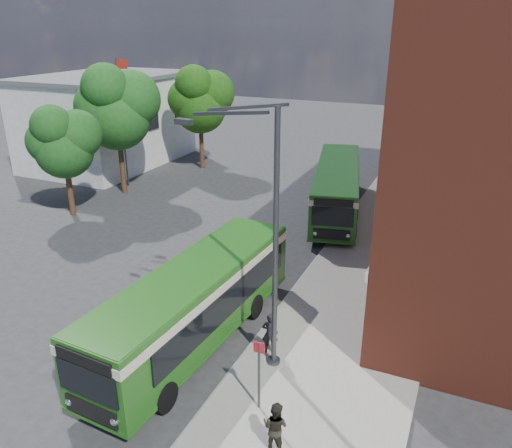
% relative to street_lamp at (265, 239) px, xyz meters
% --- Properties ---
extents(ground, '(120.00, 120.00, 0.00)m').
position_rel_street_lamp_xyz_m(ground, '(-4.84, 2.00, -4.79)').
color(ground, '#2C2C2F').
rests_on(ground, ground).
extents(pavement, '(6.00, 48.00, 0.15)m').
position_rel_street_lamp_xyz_m(pavement, '(2.16, 10.00, -4.72)').
color(pavement, gray).
rests_on(pavement, ground).
extents(kerb_line, '(0.12, 48.00, 0.01)m').
position_rel_street_lamp_xyz_m(kerb_line, '(-0.89, 10.00, -4.79)').
color(kerb_line, beige).
rests_on(kerb_line, ground).
extents(white_building, '(9.40, 13.40, 7.30)m').
position_rel_street_lamp_xyz_m(white_building, '(-22.84, 20.00, -1.13)').
color(white_building, beige).
rests_on(white_building, ground).
extents(flagpole, '(0.95, 0.10, 9.00)m').
position_rel_street_lamp_xyz_m(flagpole, '(-17.29, 15.00, 0.15)').
color(flagpole, '#393B3E').
rests_on(flagpole, ground).
extents(street_lamp, '(2.96, 2.38, 9.00)m').
position_rel_street_lamp_xyz_m(street_lamp, '(0.00, 0.00, 0.00)').
color(street_lamp, '#393B3E').
rests_on(street_lamp, ground).
extents(bus_stop_sign, '(0.35, 0.08, 2.52)m').
position_rel_street_lamp_xyz_m(bus_stop_sign, '(0.76, -2.20, -3.28)').
color(bus_stop_sign, '#393B3E').
rests_on(bus_stop_sign, ground).
extents(bus_front, '(3.18, 10.88, 3.02)m').
position_rel_street_lamp_xyz_m(bus_front, '(-2.85, 0.19, -2.96)').
color(bus_front, '#205917').
rests_on(bus_front, ground).
extents(bus_rear, '(5.27, 12.34, 3.02)m').
position_rel_street_lamp_xyz_m(bus_rear, '(-1.86, 15.88, -2.96)').
color(bus_rear, '#205B1C').
rests_on(bus_rear, ground).
extents(pedestrian_a, '(0.67, 0.54, 1.60)m').
position_rel_street_lamp_xyz_m(pedestrian_a, '(0.01, 0.50, -3.84)').
color(pedestrian_a, black).
rests_on(pedestrian_a, pavement).
extents(pedestrian_b, '(0.82, 0.68, 1.56)m').
position_rel_street_lamp_xyz_m(pedestrian_b, '(1.83, -3.50, -3.86)').
color(pedestrian_b, black).
rests_on(pedestrian_b, pavement).
extents(tree_left, '(4.08, 3.88, 6.90)m').
position_rel_street_lamp_xyz_m(tree_left, '(-16.72, 8.68, -0.12)').
color(tree_left, '#392614').
rests_on(tree_left, ground).
extents(tree_mid, '(5.26, 5.00, 8.88)m').
position_rel_street_lamp_xyz_m(tree_mid, '(-16.56, 13.60, 1.23)').
color(tree_mid, '#392614').
rests_on(tree_mid, ground).
extents(tree_right, '(4.91, 4.67, 8.29)m').
position_rel_street_lamp_xyz_m(tree_right, '(-14.72, 21.49, 0.83)').
color(tree_right, '#392614').
rests_on(tree_right, ground).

